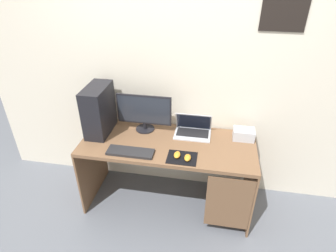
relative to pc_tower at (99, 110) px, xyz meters
The scene contains 11 objects.
ground_plane 1.22m from the pc_tower, ahead, with size 8.00×8.00×0.00m, color slate.
wall_back 0.81m from the pc_tower, 23.38° to the left, with size 4.00×0.05×2.60m.
desk 0.81m from the pc_tower, ahead, with size 1.64×0.68×0.77m.
pc_tower is the anchor object (origin of this frame).
monitor 0.44m from the pc_tower, 13.51° to the left, with size 0.54×0.19×0.38m.
laptop 0.93m from the pc_tower, ahead, with size 0.35×0.24×0.21m.
projector 1.41m from the pc_tower, ahead, with size 0.20×0.14×0.10m, color #B7BCC6.
keyboard 0.55m from the pc_tower, 37.92° to the right, with size 0.42×0.14×0.02m, color #232326.
mousepad 0.93m from the pc_tower, 19.02° to the right, with size 0.26×0.20×0.01m, color black.
mouse_left 0.88m from the pc_tower, 19.36° to the right, with size 0.06×0.10×0.03m, color orange.
mouse_right 0.98m from the pc_tower, 18.89° to the right, with size 0.06×0.10×0.03m, color orange.
Camera 1 is at (0.39, -2.16, 2.28)m, focal length 30.10 mm.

